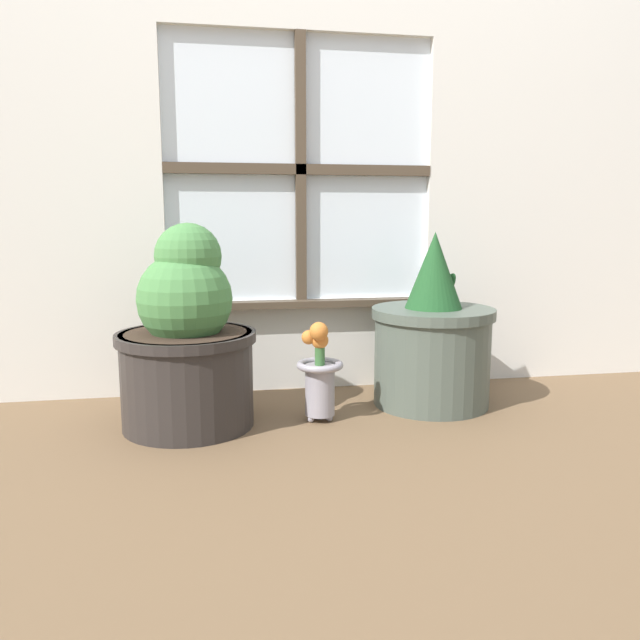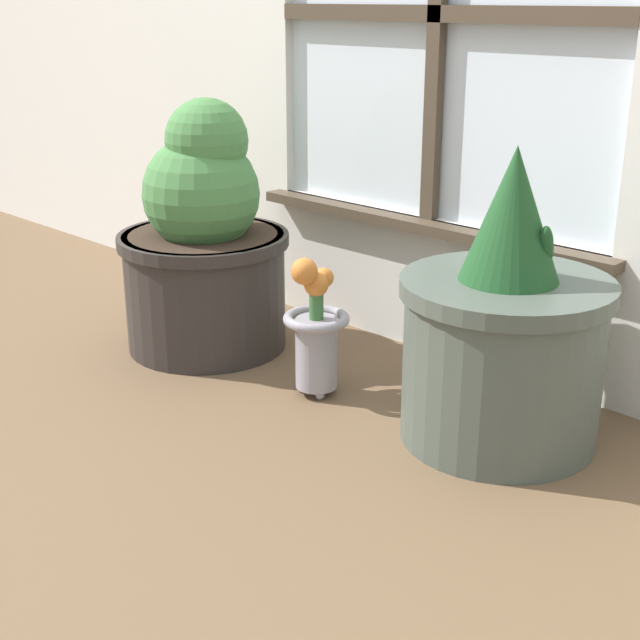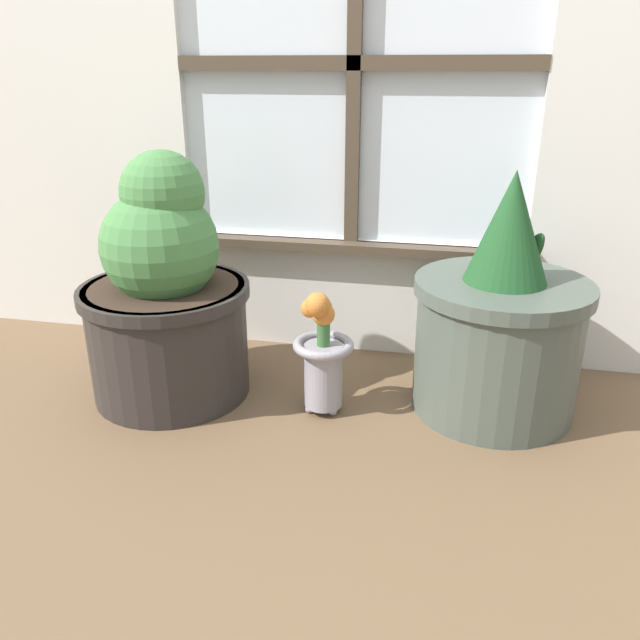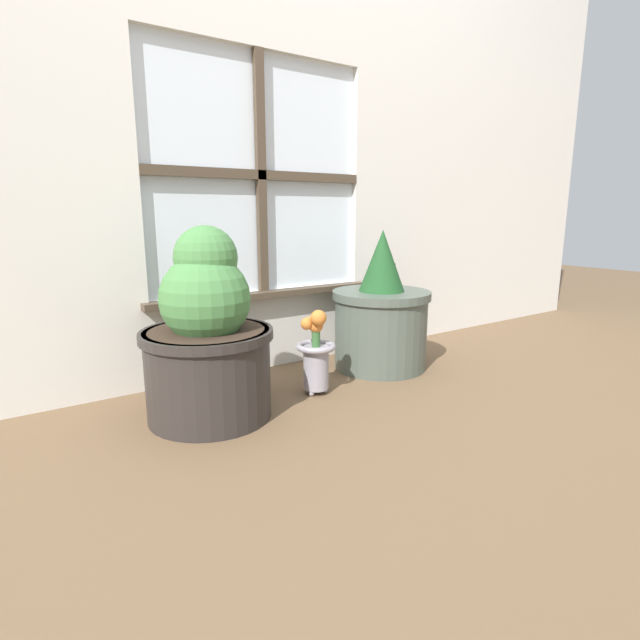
# 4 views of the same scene
# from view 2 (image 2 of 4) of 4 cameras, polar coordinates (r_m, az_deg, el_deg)

# --- Properties ---
(ground_plane) EXTENTS (10.00, 10.00, 0.00)m
(ground_plane) POSITION_cam_2_polar(r_m,az_deg,el_deg) (1.80, -5.59, -7.00)
(ground_plane) COLOR brown
(potted_plant_left) EXTENTS (0.41, 0.41, 0.60)m
(potted_plant_left) POSITION_cam_2_polar(r_m,az_deg,el_deg) (2.15, -7.43, 4.68)
(potted_plant_left) COLOR #2D2826
(potted_plant_left) RESTS_ON ground_plane
(potted_plant_right) EXTENTS (0.40, 0.40, 0.57)m
(potted_plant_right) POSITION_cam_2_polar(r_m,az_deg,el_deg) (1.72, 11.69, -0.84)
(potted_plant_right) COLOR #4C564C
(potted_plant_right) RESTS_ON ground_plane
(flower_vase) EXTENTS (0.14, 0.14, 0.31)m
(flower_vase) POSITION_cam_2_polar(r_m,az_deg,el_deg) (1.90, -0.33, -0.59)
(flower_vase) COLOR #99939E
(flower_vase) RESTS_ON ground_plane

